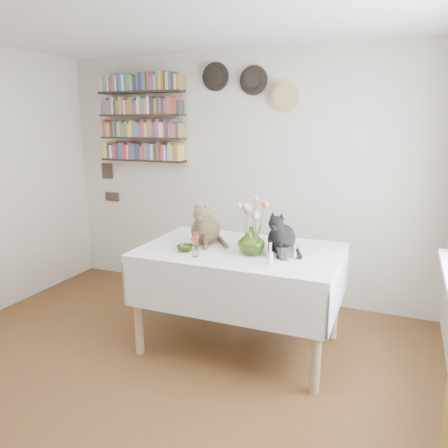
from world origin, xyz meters
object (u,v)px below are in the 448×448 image
at_px(tabby_cat, 206,222).
at_px(flower_vase, 251,241).
at_px(black_cat, 282,231).
at_px(bookshelf_unit, 142,119).
at_px(dining_table, 240,274).

height_order(tabby_cat, flower_vase, tabby_cat).
height_order(black_cat, bookshelf_unit, bookshelf_unit).
bearing_deg(tabby_cat, flower_vase, -26.90).
relative_size(flower_vase, bookshelf_unit, 0.21).
distance_m(dining_table, black_cat, 0.50).
height_order(tabby_cat, black_cat, tabby_cat).
distance_m(tabby_cat, bookshelf_unit, 1.77).
xyz_separation_m(tabby_cat, black_cat, (0.64, -0.00, -0.02)).
xyz_separation_m(dining_table, bookshelf_unit, (-1.53, 1.02, 1.21)).
height_order(black_cat, flower_vase, black_cat).
height_order(dining_table, flower_vase, flower_vase).
bearing_deg(dining_table, flower_vase, -40.29).
bearing_deg(dining_table, tabby_cat, 174.72).
bearing_deg(bookshelf_unit, dining_table, -33.71).
bearing_deg(flower_vase, tabby_cat, 162.99).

